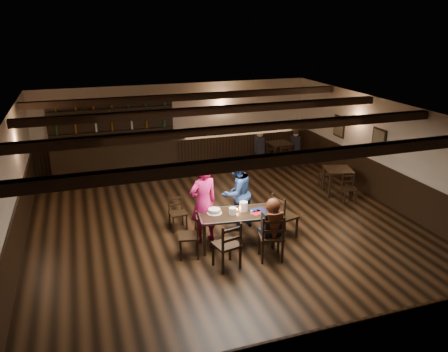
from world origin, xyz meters
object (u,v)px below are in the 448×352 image
object	(u,v)px
dining_table	(236,217)
chair_near_left	(229,243)
woman_pink	(203,203)
cake	(214,211)
man_blue	(237,193)
bar_counter	(115,151)
chair_near_right	(272,235)

from	to	relation	value
dining_table	chair_near_left	size ratio (longest dim) A/B	1.69
woman_pink	cake	distance (m)	0.33
man_blue	woman_pink	bearing A→B (deg)	-2.35
cake	bar_counter	bearing A→B (deg)	105.96
bar_counter	woman_pink	bearing A→B (deg)	-75.00
dining_table	woman_pink	size ratio (longest dim) A/B	0.93
dining_table	man_blue	size ratio (longest dim) A/B	0.96
chair_near_left	man_blue	bearing A→B (deg)	65.43
chair_near_left	chair_near_right	distance (m)	0.92
cake	man_blue	bearing A→B (deg)	40.68
chair_near_left	cake	xyz separation A→B (m)	(0.03, 1.03, 0.21)
chair_near_left	bar_counter	distance (m)	6.67
chair_near_right	woman_pink	xyz separation A→B (m)	(-1.06, 1.26, 0.32)
dining_table	bar_counter	distance (m)	5.96
chair_near_right	dining_table	bearing A→B (deg)	117.83
man_blue	bar_counter	bearing A→B (deg)	-89.39
woman_pink	bar_counter	world-z (taller)	bar_counter
bar_counter	chair_near_left	bearing A→B (deg)	-76.68
chair_near_right	woman_pink	world-z (taller)	woman_pink
dining_table	man_blue	world-z (taller)	man_blue
dining_table	cake	size ratio (longest dim) A/B	5.23
man_blue	bar_counter	distance (m)	5.35
woman_pink	cake	size ratio (longest dim) A/B	5.63
dining_table	chair_near_left	bearing A→B (deg)	-117.89
man_blue	bar_counter	world-z (taller)	bar_counter
chair_near_right	man_blue	size ratio (longest dim) A/B	0.58
chair_near_left	cake	distance (m)	1.05
chair_near_right	woman_pink	size ratio (longest dim) A/B	0.56
woman_pink	dining_table	bearing A→B (deg)	131.80
chair_near_left	bar_counter	size ratio (longest dim) A/B	0.25
dining_table	woman_pink	xyz separation A→B (m)	(-0.61, 0.40, 0.24)
dining_table	man_blue	xyz separation A→B (m)	(0.29, 0.77, 0.20)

